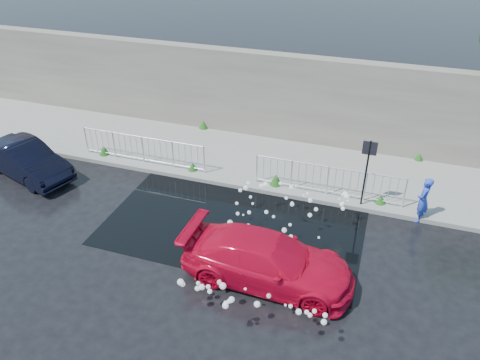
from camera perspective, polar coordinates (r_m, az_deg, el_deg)
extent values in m
plane|color=black|center=(14.40, -3.81, -7.07)|extent=(90.00, 90.00, 0.00)
cube|color=gray|center=(18.28, 2.02, 2.45)|extent=(30.00, 4.00, 0.15)
cube|color=gray|center=(16.64, 0.02, -0.72)|extent=(30.00, 0.25, 0.16)
cube|color=#635B53|center=(19.42, 4.03, 10.18)|extent=(30.00, 0.60, 3.50)
cube|color=black|center=(14.99, -0.60, -5.18)|extent=(8.00, 5.00, 0.01)
cylinder|color=black|center=(15.50, 15.03, 0.49)|extent=(0.06, 0.06, 2.50)
cube|color=black|center=(15.02, 15.55, 3.75)|extent=(0.45, 0.04, 0.45)
cylinder|color=silver|center=(19.39, -18.23, 4.67)|extent=(0.05, 0.05, 1.10)
cylinder|color=silver|center=(17.07, -4.39, 2.50)|extent=(0.05, 0.05, 1.10)
cylinder|color=silver|center=(17.86, -11.92, 5.15)|extent=(5.00, 0.04, 0.04)
cylinder|color=silver|center=(18.30, -11.60, 2.49)|extent=(5.00, 0.04, 0.04)
cylinder|color=silver|center=(16.48, 2.06, 1.42)|extent=(0.05, 0.05, 1.10)
cylinder|color=silver|center=(16.02, 19.44, -1.53)|extent=(0.05, 0.05, 1.10)
cylinder|color=silver|center=(15.80, 10.81, 1.57)|extent=(5.00, 0.04, 0.04)
cylinder|color=silver|center=(16.28, 10.48, -1.32)|extent=(5.00, 0.04, 0.04)
cone|color=#184111|center=(19.20, -16.26, 3.52)|extent=(0.40, 0.40, 0.38)
cone|color=#184111|center=(17.48, -5.79, 1.69)|extent=(0.36, 0.36, 0.31)
cone|color=#184111|center=(16.54, 4.41, 0.08)|extent=(0.44, 0.44, 0.41)
cone|color=#184111|center=(16.25, 16.76, -2.23)|extent=(0.38, 0.38, 0.28)
cone|color=#184111|center=(20.68, -4.46, 6.78)|extent=(0.42, 0.42, 0.34)
cone|color=#184111|center=(19.36, 21.01, 2.64)|extent=(0.34, 0.34, 0.24)
sphere|color=white|center=(14.23, 0.39, -4.27)|extent=(0.07, 0.07, 0.07)
sphere|color=white|center=(14.06, -2.11, -6.94)|extent=(0.10, 0.10, 0.10)
sphere|color=white|center=(13.97, 6.12, -5.45)|extent=(0.10, 0.10, 0.10)
sphere|color=white|center=(14.02, 1.02, -5.55)|extent=(0.11, 0.11, 0.11)
sphere|color=white|center=(14.07, 4.12, -4.48)|extent=(0.10, 0.10, 0.10)
sphere|color=white|center=(14.39, 8.55, -2.46)|extent=(0.15, 0.15, 0.15)
sphere|color=white|center=(14.88, 12.68, -1.64)|extent=(0.16, 0.16, 0.16)
sphere|color=white|center=(14.05, 0.12, -5.93)|extent=(0.18, 0.18, 0.18)
sphere|color=white|center=(14.97, 0.03, -1.26)|extent=(0.13, 0.13, 0.13)
sphere|color=white|center=(14.65, 12.87, -1.94)|extent=(0.18, 0.18, 0.18)
sphere|color=white|center=(14.99, 6.54, -1.13)|extent=(0.11, 0.11, 0.11)
sphere|color=white|center=(14.80, 6.79, -0.82)|extent=(0.06, 0.06, 0.06)
sphere|color=white|center=(13.71, 6.25, -6.93)|extent=(0.15, 0.15, 0.15)
sphere|color=white|center=(13.74, 2.90, -7.99)|extent=(0.07, 0.07, 0.07)
sphere|color=white|center=(14.79, 8.24, -1.64)|extent=(0.09, 0.09, 0.09)
sphere|color=white|center=(14.68, 13.00, -2.49)|extent=(0.07, 0.07, 0.07)
sphere|color=white|center=(13.58, 2.28, -8.57)|extent=(0.13, 0.13, 0.13)
sphere|color=white|center=(14.04, 3.23, -3.92)|extent=(0.13, 0.13, 0.13)
sphere|color=white|center=(14.21, 12.43, -3.43)|extent=(0.12, 0.12, 0.12)
sphere|color=white|center=(14.37, 1.12, -3.97)|extent=(0.12, 0.12, 0.12)
sphere|color=white|center=(14.89, 4.97, -0.42)|extent=(0.13, 0.13, 0.13)
sphere|color=white|center=(14.28, -0.29, -4.13)|extent=(0.11, 0.11, 0.11)
sphere|color=white|center=(15.20, 1.01, -0.38)|extent=(0.13, 0.13, 0.13)
sphere|color=white|center=(13.76, 0.29, -7.03)|extent=(0.15, 0.15, 0.15)
sphere|color=white|center=(14.99, 2.63, -0.72)|extent=(0.16, 0.16, 0.16)
sphere|color=white|center=(14.27, 8.52, -4.25)|extent=(0.14, 0.14, 0.14)
sphere|color=white|center=(13.74, 4.39, -7.13)|extent=(0.10, 0.10, 0.10)
sphere|color=white|center=(15.03, 0.70, -0.96)|extent=(0.16, 0.16, 0.16)
sphere|color=white|center=(13.42, 8.88, -8.65)|extent=(0.09, 0.09, 0.09)
sphere|color=white|center=(13.83, 9.58, -6.93)|extent=(0.07, 0.07, 0.07)
sphere|color=white|center=(14.63, 7.77, -1.86)|extent=(0.08, 0.08, 0.08)
sphere|color=white|center=(14.45, 12.30, -2.93)|extent=(0.15, 0.15, 0.15)
sphere|color=white|center=(15.04, 3.15, -0.52)|extent=(0.17, 0.17, 0.17)
sphere|color=white|center=(14.21, -1.23, -5.22)|extent=(0.17, 0.17, 0.17)
sphere|color=white|center=(14.62, 12.36, -1.80)|extent=(0.07, 0.07, 0.07)
sphere|color=white|center=(14.50, -0.39, -2.86)|extent=(0.11, 0.11, 0.11)
sphere|color=white|center=(14.45, 11.99, -2.28)|extent=(0.06, 0.06, 0.06)
sphere|color=white|center=(14.47, 6.37, -2.97)|extent=(0.14, 0.14, 0.14)
sphere|color=white|center=(14.74, 1.29, -2.08)|extent=(0.10, 0.10, 0.10)
sphere|color=white|center=(13.96, 5.42, -6.11)|extent=(0.16, 0.16, 0.16)
sphere|color=white|center=(14.39, 12.43, -2.78)|extent=(0.09, 0.09, 0.09)
sphere|color=white|center=(13.68, 3.38, -6.99)|extent=(0.13, 0.13, 0.13)
sphere|color=white|center=(13.46, 11.82, -9.15)|extent=(0.12, 0.12, 0.12)
sphere|color=white|center=(14.87, 6.26, -0.89)|extent=(0.15, 0.15, 0.15)
sphere|color=white|center=(14.46, 1.56, -2.90)|extent=(0.08, 0.08, 0.08)
sphere|color=white|center=(14.39, 5.66, -2.21)|extent=(0.11, 0.11, 0.11)
sphere|color=white|center=(14.28, 9.26, -3.55)|extent=(0.13, 0.13, 0.13)
sphere|color=white|center=(14.45, 6.37, -2.80)|extent=(0.09, 0.09, 0.09)
sphere|color=white|center=(11.70, -2.12, -12.78)|extent=(0.17, 0.17, 0.17)
sphere|color=white|center=(11.49, 8.13, -15.66)|extent=(0.11, 0.11, 0.11)
sphere|color=white|center=(11.50, -7.02, -12.48)|extent=(0.13, 0.13, 0.13)
sphere|color=white|center=(11.09, -1.04, -14.36)|extent=(0.14, 0.14, 0.14)
sphere|color=white|center=(11.16, 10.34, -15.91)|extent=(0.12, 0.12, 0.12)
sphere|color=white|center=(11.62, 0.64, -13.14)|extent=(0.07, 0.07, 0.07)
sphere|color=white|center=(11.67, -4.70, -12.88)|extent=(0.15, 0.15, 0.15)
sphere|color=white|center=(12.12, -5.22, -13.03)|extent=(0.14, 0.14, 0.14)
sphere|color=white|center=(12.16, -5.12, -12.41)|extent=(0.11, 0.11, 0.11)
sphere|color=white|center=(10.90, -1.41, -14.59)|extent=(0.10, 0.10, 0.10)
sphere|color=white|center=(11.86, 5.56, -14.94)|extent=(0.07, 0.07, 0.07)
sphere|color=white|center=(10.96, 10.19, -16.67)|extent=(0.14, 0.14, 0.14)
sphere|color=white|center=(10.82, 7.17, -15.66)|extent=(0.14, 0.14, 0.14)
sphere|color=white|center=(11.88, 8.52, -15.98)|extent=(0.12, 0.12, 0.12)
sphere|color=white|center=(12.16, 3.53, -13.92)|extent=(0.13, 0.13, 0.13)
sphere|color=white|center=(11.21, -1.14, -14.61)|extent=(0.07, 0.07, 0.07)
sphere|color=white|center=(11.45, -7.27, -12.23)|extent=(0.16, 0.16, 0.16)
sphere|color=white|center=(11.46, 9.06, -15.51)|extent=(0.11, 0.11, 0.11)
sphere|color=white|center=(11.04, -1.80, -15.05)|extent=(0.15, 0.15, 0.15)
sphere|color=white|center=(12.45, -2.43, -12.31)|extent=(0.18, 0.18, 0.18)
sphere|color=white|center=(12.16, 6.18, -15.04)|extent=(0.11, 0.11, 0.11)
sphere|color=white|center=(11.71, -3.90, -12.85)|extent=(0.12, 0.12, 0.12)
sphere|color=white|center=(11.11, -1.79, -14.74)|extent=(0.10, 0.10, 0.10)
sphere|color=white|center=(11.55, 2.10, -14.90)|extent=(0.16, 0.16, 0.16)
sphere|color=white|center=(12.30, -3.71, -13.39)|extent=(0.13, 0.13, 0.13)
imported|color=red|center=(12.60, 3.40, -9.76)|extent=(4.67, 1.98, 1.35)
imported|color=black|center=(18.80, -24.63, 2.24)|extent=(4.19, 2.49, 1.30)
imported|color=blue|center=(15.73, 21.43, -2.29)|extent=(0.50, 0.64, 1.55)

